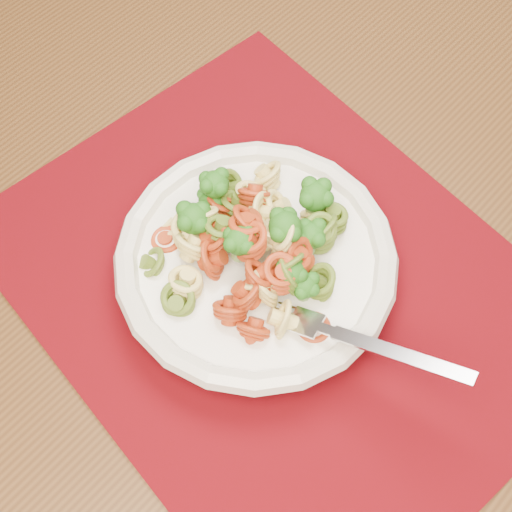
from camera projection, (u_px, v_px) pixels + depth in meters
The scene contains 5 objects.
dining_table at pixel (285, 255), 0.76m from camera, with size 1.32×0.92×0.71m.
placemat at pixel (277, 285), 0.62m from camera, with size 0.48×0.37×0.00m, color #50030D.
pasta_bowl at pixel (256, 263), 0.59m from camera, with size 0.24×0.24×0.05m.
pasta_broccoli_heap at pixel (256, 252), 0.58m from camera, with size 0.20×0.20×0.06m, color #E0CD6E, non-canonical shape.
fork at pixel (305, 322), 0.55m from camera, with size 0.19×0.02×0.01m, color silver, non-canonical shape.
Camera 1 is at (0.03, -0.04, 1.27)m, focal length 50.00 mm.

